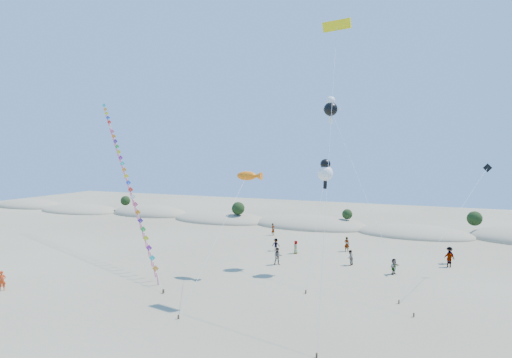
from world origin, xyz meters
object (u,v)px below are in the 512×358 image
object	(u,v)px
kite_train	(124,168)
fish_kite	(249,176)
flyer_foreground	(2,281)
parafoil_kite	(336,30)

from	to	relation	value
kite_train	fish_kite	world-z (taller)	kite_train
kite_train	fish_kite	size ratio (longest dim) A/B	2.01
kite_train	flyer_foreground	bearing A→B (deg)	-89.92
fish_kite	parafoil_kite	xyz separation A→B (m)	(8.93, -2.70, 12.26)
fish_kite	flyer_foreground	world-z (taller)	fish_kite
kite_train	parafoil_kite	size ratio (longest dim) A/B	1.13
fish_kite	flyer_foreground	bearing A→B (deg)	-144.50
fish_kite	parafoil_kite	world-z (taller)	parafoil_kite
kite_train	parafoil_kite	bearing A→B (deg)	-12.68
flyer_foreground	parafoil_kite	bearing A→B (deg)	-28.63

